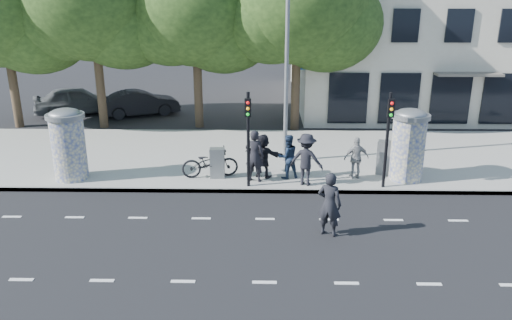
{
  "coord_description": "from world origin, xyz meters",
  "views": [
    {
      "loc": [
        0.0,
        -12.79,
        6.71
      ],
      "look_at": [
        -0.32,
        3.5,
        1.24
      ],
      "focal_mm": 35.0,
      "sensor_mm": 36.0,
      "label": 1
    }
  ],
  "objects_px": {
    "ad_column_right": "(408,143)",
    "ped_f": "(263,156)",
    "ped_b": "(255,156)",
    "car_mid": "(140,103)",
    "street_lamp": "(287,46)",
    "ped_a": "(68,153)",
    "man_road": "(329,204)",
    "ped_d": "(306,159)",
    "traffic_pole_far": "(388,131)",
    "cabinet_right": "(385,158)",
    "ad_column_left": "(68,142)",
    "cabinet_left": "(217,163)",
    "traffic_pole_near": "(248,130)",
    "ped_e": "(356,158)",
    "car_left": "(77,100)",
    "bicycle": "(210,163)",
    "ped_c": "(288,157)"
  },
  "relations": [
    {
      "from": "ped_a",
      "to": "ped_f",
      "type": "distance_m",
      "value": 7.2
    },
    {
      "from": "cabinet_right",
      "to": "ped_a",
      "type": "bearing_deg",
      "value": -157.33
    },
    {
      "from": "ped_a",
      "to": "cabinet_left",
      "type": "relative_size",
      "value": 1.7
    },
    {
      "from": "ped_d",
      "to": "ped_f",
      "type": "relative_size",
      "value": 1.14
    },
    {
      "from": "ad_column_right",
      "to": "ped_f",
      "type": "relative_size",
      "value": 1.59
    },
    {
      "from": "bicycle",
      "to": "cabinet_right",
      "type": "relative_size",
      "value": 1.64
    },
    {
      "from": "ped_a",
      "to": "ped_f",
      "type": "height_order",
      "value": "ped_a"
    },
    {
      "from": "traffic_pole_near",
      "to": "man_road",
      "type": "height_order",
      "value": "traffic_pole_near"
    },
    {
      "from": "ped_a",
      "to": "car_mid",
      "type": "height_order",
      "value": "ped_a"
    },
    {
      "from": "ped_d",
      "to": "car_left",
      "type": "distance_m",
      "value": 16.86
    },
    {
      "from": "ad_column_right",
      "to": "ped_d",
      "type": "height_order",
      "value": "ad_column_right"
    },
    {
      "from": "ped_e",
      "to": "car_left",
      "type": "relative_size",
      "value": 0.33
    },
    {
      "from": "traffic_pole_near",
      "to": "ped_a",
      "type": "distance_m",
      "value": 6.83
    },
    {
      "from": "bicycle",
      "to": "cabinet_right",
      "type": "distance_m",
      "value": 6.63
    },
    {
      "from": "street_lamp",
      "to": "ped_a",
      "type": "xyz_separation_m",
      "value": [
        -8.09,
        -2.06,
        -3.69
      ]
    },
    {
      "from": "traffic_pole_near",
      "to": "ped_e",
      "type": "distance_m",
      "value": 4.26
    },
    {
      "from": "ped_c",
      "to": "ped_f",
      "type": "height_order",
      "value": "ped_c"
    },
    {
      "from": "ad_column_left",
      "to": "ped_a",
      "type": "bearing_deg",
      "value": 140.26
    },
    {
      "from": "ped_b",
      "to": "traffic_pole_far",
      "type": "bearing_deg",
      "value": -172.56
    },
    {
      "from": "ad_column_right",
      "to": "traffic_pole_near",
      "type": "bearing_deg",
      "value": -171.11
    },
    {
      "from": "ped_e",
      "to": "ped_f",
      "type": "xyz_separation_m",
      "value": [
        -3.44,
        0.07,
        0.04
      ]
    },
    {
      "from": "bicycle",
      "to": "car_mid",
      "type": "bearing_deg",
      "value": 14.75
    },
    {
      "from": "man_road",
      "to": "street_lamp",
      "type": "bearing_deg",
      "value": -57.55
    },
    {
      "from": "ped_b",
      "to": "car_mid",
      "type": "relative_size",
      "value": 0.44
    },
    {
      "from": "man_road",
      "to": "traffic_pole_far",
      "type": "bearing_deg",
      "value": -101.82
    },
    {
      "from": "cabinet_right",
      "to": "car_mid",
      "type": "xyz_separation_m",
      "value": [
        -11.77,
        10.0,
        -0.07
      ]
    },
    {
      "from": "ad_column_left",
      "to": "ped_c",
      "type": "distance_m",
      "value": 8.04
    },
    {
      "from": "street_lamp",
      "to": "man_road",
      "type": "distance_m",
      "value": 7.39
    },
    {
      "from": "traffic_pole_far",
      "to": "car_left",
      "type": "xyz_separation_m",
      "value": [
        -15.14,
        11.67,
        -1.42
      ]
    },
    {
      "from": "ped_c",
      "to": "car_mid",
      "type": "relative_size",
      "value": 0.38
    },
    {
      "from": "bicycle",
      "to": "ad_column_left",
      "type": "bearing_deg",
      "value": 81.35
    },
    {
      "from": "street_lamp",
      "to": "man_road",
      "type": "relative_size",
      "value": 4.16
    },
    {
      "from": "ad_column_left",
      "to": "ped_e",
      "type": "relative_size",
      "value": 1.67
    },
    {
      "from": "ad_column_left",
      "to": "car_left",
      "type": "xyz_separation_m",
      "value": [
        -3.74,
        10.97,
        -0.73
      ]
    },
    {
      "from": "ped_a",
      "to": "ped_d",
      "type": "distance_m",
      "value": 8.76
    },
    {
      "from": "traffic_pole_far",
      "to": "cabinet_right",
      "type": "bearing_deg",
      "value": 76.38
    },
    {
      "from": "ad_column_left",
      "to": "cabinet_left",
      "type": "xyz_separation_m",
      "value": [
        5.41,
        0.21,
        -0.83
      ]
    },
    {
      "from": "traffic_pole_far",
      "to": "ped_d",
      "type": "distance_m",
      "value": 2.98
    },
    {
      "from": "street_lamp",
      "to": "car_mid",
      "type": "distance_m",
      "value": 12.43
    },
    {
      "from": "traffic_pole_near",
      "to": "ped_a",
      "type": "bearing_deg",
      "value": 173.33
    },
    {
      "from": "traffic_pole_near",
      "to": "car_left",
      "type": "distance_m",
      "value": 15.66
    },
    {
      "from": "ped_b",
      "to": "car_left",
      "type": "height_order",
      "value": "ped_b"
    },
    {
      "from": "car_left",
      "to": "car_mid",
      "type": "distance_m",
      "value": 3.73
    },
    {
      "from": "bicycle",
      "to": "cabinet_left",
      "type": "relative_size",
      "value": 1.87
    },
    {
      "from": "ad_column_left",
      "to": "ped_e",
      "type": "height_order",
      "value": "ad_column_left"
    },
    {
      "from": "ped_c",
      "to": "ped_d",
      "type": "relative_size",
      "value": 0.88
    },
    {
      "from": "ped_d",
      "to": "traffic_pole_far",
      "type": "bearing_deg",
      "value": -166.95
    },
    {
      "from": "traffic_pole_near",
      "to": "ped_d",
      "type": "distance_m",
      "value": 2.36
    },
    {
      "from": "car_left",
      "to": "bicycle",
      "type": "bearing_deg",
      "value": -163.2
    },
    {
      "from": "ad_column_right",
      "to": "car_left",
      "type": "bearing_deg",
      "value": 146.29
    }
  ]
}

